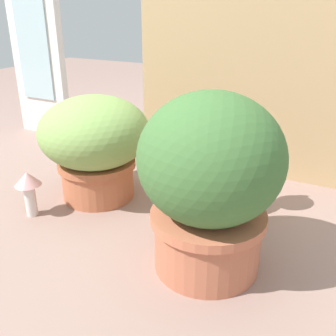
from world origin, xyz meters
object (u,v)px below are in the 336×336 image
grass_planter (95,142)px  cat (218,176)px  mushroom_ornament_pink (28,185)px  leafy_planter (210,180)px

grass_planter → cat: grass_planter is taller
mushroom_ornament_pink → cat: bearing=31.9°
cat → grass_planter: bearing=-164.9°
leafy_planter → mushroom_ornament_pink: leafy_planter is taller
grass_planter → mushroom_ornament_pink: bearing=-117.4°
grass_planter → leafy_planter: 0.54m
grass_planter → cat: size_ratio=0.96×
leafy_planter → mushroom_ornament_pink: 0.63m
leafy_planter → cat: size_ratio=1.19×
cat → mushroom_ornament_pink: (-0.52, -0.32, -0.01)m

